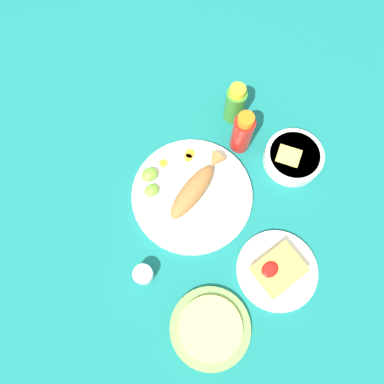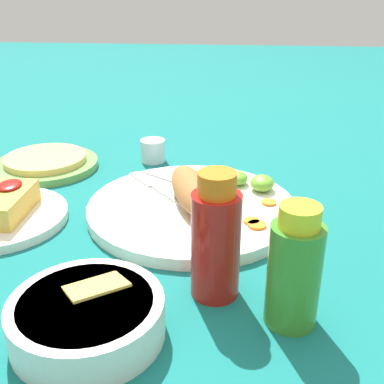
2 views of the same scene
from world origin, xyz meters
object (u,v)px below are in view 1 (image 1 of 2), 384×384
at_px(main_plate, 192,195).
at_px(guacamole_bowl, 293,157).
at_px(side_plate_fries, 277,270).
at_px(fried_fish, 195,188).
at_px(fork_far, 174,220).
at_px(hot_sauce_bottle_green, 235,104).
at_px(tortilla_plate, 210,328).
at_px(fork_near, 191,224).
at_px(hot_sauce_bottle_red, 242,133).
at_px(salt_cup, 144,275).

height_order(main_plate, guacamole_bowl, guacamole_bowl).
bearing_deg(guacamole_bowl, side_plate_fries, 41.75).
xyz_separation_m(fried_fish, fork_far, (0.09, 0.03, -0.02)).
relative_size(main_plate, hot_sauce_bottle_green, 2.35).
bearing_deg(tortilla_plate, fork_near, -116.11).
bearing_deg(hot_sauce_bottle_red, fork_near, 23.59).
xyz_separation_m(guacamole_bowl, tortilla_plate, (0.46, 0.22, -0.02)).
relative_size(main_plate, fried_fish, 1.49).
height_order(fried_fish, tortilla_plate, fried_fish).
height_order(fork_near, salt_cup, salt_cup).
bearing_deg(tortilla_plate, fork_far, -107.83).
distance_m(fork_far, side_plate_fries, 0.30).
distance_m(fork_far, hot_sauce_bottle_green, 0.37).
relative_size(side_plate_fries, guacamole_bowl, 1.29).
height_order(fried_fish, side_plate_fries, fried_fish).
bearing_deg(salt_cup, side_plate_fries, 145.51).
height_order(fried_fish, guacamole_bowl, fried_fish).
bearing_deg(salt_cup, fork_near, -169.07).
bearing_deg(hot_sauce_bottle_green, fork_near, 33.27).
bearing_deg(main_plate, fork_far, 20.41).
xyz_separation_m(main_plate, fork_near, (0.05, 0.07, 0.01)).
distance_m(fork_far, tortilla_plate, 0.29).
distance_m(main_plate, hot_sauce_bottle_green, 0.29).
bearing_deg(hot_sauce_bottle_red, main_plate, 12.63).
bearing_deg(hot_sauce_bottle_green, side_plate_fries, 65.58).
relative_size(guacamole_bowl, tortilla_plate, 0.81).
relative_size(fork_far, side_plate_fries, 0.76).
height_order(fork_near, hot_sauce_bottle_red, hot_sauce_bottle_red).
height_order(fork_near, fork_far, same).
bearing_deg(fried_fish, tortilla_plate, 41.36).
bearing_deg(side_plate_fries, guacamole_bowl, -138.25).
bearing_deg(guacamole_bowl, tortilla_plate, 25.55).
bearing_deg(hot_sauce_bottle_green, salt_cup, 25.91).
bearing_deg(main_plate, tortilla_plate, 60.94).
distance_m(hot_sauce_bottle_red, salt_cup, 0.46).
relative_size(hot_sauce_bottle_green, salt_cup, 2.81).
bearing_deg(hot_sauce_bottle_green, main_plate, 27.80).
height_order(hot_sauce_bottle_red, salt_cup, hot_sauce_bottle_red).
bearing_deg(hot_sauce_bottle_red, salt_cup, 18.68).
relative_size(fork_near, fork_far, 0.94).
height_order(main_plate, fork_far, fork_far).
xyz_separation_m(fork_near, hot_sauce_bottle_red, (-0.26, -0.11, 0.05)).
bearing_deg(fork_far, tortilla_plate, 16.36).
bearing_deg(salt_cup, guacamole_bowl, -178.12).
relative_size(main_plate, fork_far, 2.08).
bearing_deg(fried_fish, salt_cup, 5.41).
height_order(fried_fish, fork_far, fried_fish).
xyz_separation_m(fork_near, side_plate_fries, (-0.11, 0.23, -0.01)).
xyz_separation_m(salt_cup, tortilla_plate, (-0.06, 0.20, -0.01)).
distance_m(fried_fish, hot_sauce_bottle_red, 0.20).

